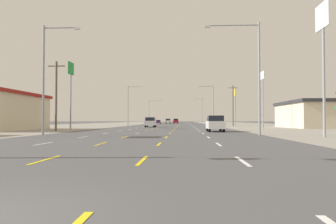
# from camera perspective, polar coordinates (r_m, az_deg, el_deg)

# --- Properties ---
(ground_plane) EXTENTS (572.00, 572.00, 0.00)m
(ground_plane) POSITION_cam_1_polar(r_m,az_deg,el_deg) (70.10, 0.29, -2.65)
(ground_plane) COLOR #4C4C4F
(lot_apron_left) EXTENTS (28.00, 440.00, 0.01)m
(lot_apron_left) POSITION_cam_1_polar(r_m,az_deg,el_deg) (75.41, -18.87, -2.49)
(lot_apron_left) COLOR gray
(lot_apron_left) RESTS_ON ground
(lot_apron_right) EXTENTS (28.00, 440.00, 0.01)m
(lot_apron_right) POSITION_cam_1_polar(r_m,az_deg,el_deg) (73.26, 20.03, -2.51)
(lot_apron_right) COLOR gray
(lot_apron_right) RESTS_ON ground
(lane_markings) EXTENTS (10.64, 227.60, 0.01)m
(lane_markings) POSITION_cam_1_polar(r_m,az_deg,el_deg) (108.57, 1.22, -2.23)
(lane_markings) COLOR white
(lane_markings) RESTS_ON ground
(signal_span_wire) EXTENTS (25.69, 0.52, 8.90)m
(signal_span_wire) POSITION_cam_1_polar(r_m,az_deg,el_deg) (12.00, -15.71, 16.26)
(signal_span_wire) COLOR brown
(signal_span_wire) RESTS_ON ground
(suv_far_right_nearest) EXTENTS (1.98, 4.90, 1.98)m
(suv_far_right_nearest) POSITION_cam_1_polar(r_m,az_deg,el_deg) (39.13, 8.59, -2.06)
(suv_far_right_nearest) COLOR white
(suv_far_right_nearest) RESTS_ON ground
(suv_inner_left_near) EXTENTS (1.98, 4.90, 1.98)m
(suv_inner_left_near) POSITION_cam_1_polar(r_m,az_deg,el_deg) (62.99, -3.21, -1.85)
(suv_inner_left_near) COLOR silver
(suv_inner_left_near) RESTS_ON ground
(sedan_far_left_mid) EXTENTS (1.80, 4.50, 1.46)m
(sedan_far_left_mid) POSITION_cam_1_polar(r_m,az_deg,el_deg) (123.22, -1.77, -1.80)
(sedan_far_left_mid) COLOR #4C196B
(sedan_far_left_mid) RESTS_ON ground
(suv_center_turn_midfar) EXTENTS (1.98, 4.90, 1.98)m
(suv_center_turn_midfar) POSITION_cam_1_polar(r_m,az_deg,el_deg) (125.78, 1.45, -1.67)
(suv_center_turn_midfar) COLOR maroon
(suv_center_turn_midfar) RESTS_ON ground
(suv_inner_left_far) EXTENTS (1.98, 4.90, 1.98)m
(suv_inner_left_far) POSITION_cam_1_polar(r_m,az_deg,el_deg) (128.40, 0.02, -1.66)
(suv_inner_left_far) COLOR white
(suv_inner_left_far) RESTS_ON ground
(storefront_right_row_1) EXTENTS (13.02, 16.92, 5.03)m
(storefront_right_row_1) POSITION_cam_1_polar(r_m,az_deg,el_deg) (65.93, 26.05, -0.37)
(storefront_right_row_1) COLOR beige
(storefront_right_row_1) RESTS_ON ground
(pole_sign_left_row_1) EXTENTS (0.24, 2.07, 10.91)m
(pole_sign_left_row_1) POSITION_cam_1_polar(r_m,az_deg,el_deg) (53.97, -17.28, 5.85)
(pole_sign_left_row_1) COLOR gray
(pole_sign_left_row_1) RESTS_ON ground
(pole_sign_right_row_0) EXTENTS (0.24, 2.48, 11.21)m
(pole_sign_right_row_0) POSITION_cam_1_polar(r_m,az_deg,el_deg) (29.84, 26.44, 12.78)
(pole_sign_right_row_0) COLOR gray
(pole_sign_right_row_0) RESTS_ON ground
(pole_sign_right_row_1) EXTENTS (0.24, 2.49, 10.29)m
(pole_sign_right_row_1) POSITION_cam_1_polar(r_m,az_deg,el_deg) (59.76, 16.88, 4.74)
(pole_sign_right_row_1) COLOR gray
(pole_sign_right_row_1) RESTS_ON ground
(pole_sign_right_row_2) EXTENTS (0.24, 1.69, 8.91)m
(pole_sign_right_row_2) POSITION_cam_1_polar(r_m,az_deg,el_deg) (77.43, 12.15, 2.33)
(pole_sign_right_row_2) COLOR gray
(pole_sign_right_row_2) RESTS_ON ground
(streetlight_left_row_0) EXTENTS (3.60, 0.26, 10.49)m
(streetlight_left_row_0) POSITION_cam_1_polar(r_m,az_deg,el_deg) (32.15, -21.22, 6.72)
(streetlight_left_row_0) COLOR gray
(streetlight_left_row_0) RESTS_ON ground
(streetlight_right_row_0) EXTENTS (5.12, 0.26, 10.48)m
(streetlight_right_row_0) POSITION_cam_1_polar(r_m,az_deg,el_deg) (30.09, 15.28, 7.57)
(streetlight_right_row_0) COLOR gray
(streetlight_right_row_0) RESTS_ON ground
(streetlight_left_row_1) EXTENTS (3.53, 0.26, 9.66)m
(streetlight_left_row_1) POSITION_cam_1_polar(r_m,az_deg,el_deg) (75.27, -7.06, 1.65)
(streetlight_left_row_1) COLOR gray
(streetlight_left_row_1) RESTS_ON ground
(streetlight_right_row_1) EXTENTS (3.60, 0.26, 9.68)m
(streetlight_right_row_1) POSITION_cam_1_polar(r_m,az_deg,el_deg) (74.43, 8.00, 1.70)
(streetlight_right_row_1) COLOR gray
(streetlight_right_row_1) RESTS_ON ground
(streetlight_left_row_2) EXTENTS (4.99, 0.26, 9.08)m
(streetlight_left_row_2) POSITION_cam_1_polar(r_m,az_deg,el_deg) (119.77, -3.21, 0.42)
(streetlight_left_row_2) COLOR gray
(streetlight_left_row_2) RESTS_ON ground
(streetlight_right_row_2) EXTENTS (3.54, 0.26, 9.80)m
(streetlight_right_row_2) POSITION_cam_1_polar(r_m,az_deg,el_deg) (119.28, 6.10, 0.53)
(streetlight_right_row_2) COLOR gray
(streetlight_right_row_2) RESTS_ON ground
(utility_pole_left_row_0) EXTENTS (2.20, 0.26, 8.95)m
(utility_pole_left_row_0) POSITION_cam_1_polar(r_m,az_deg,el_deg) (42.45, -19.71, 2.97)
(utility_pole_left_row_0) COLOR brown
(utility_pole_left_row_0) RESTS_ON ground
(utility_pole_right_row_1) EXTENTS (2.20, 0.26, 9.63)m
(utility_pole_right_row_1) POSITION_cam_1_polar(r_m,az_deg,el_deg) (75.03, 11.75, 1.28)
(utility_pole_right_row_1) COLOR brown
(utility_pole_right_row_1) RESTS_ON ground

